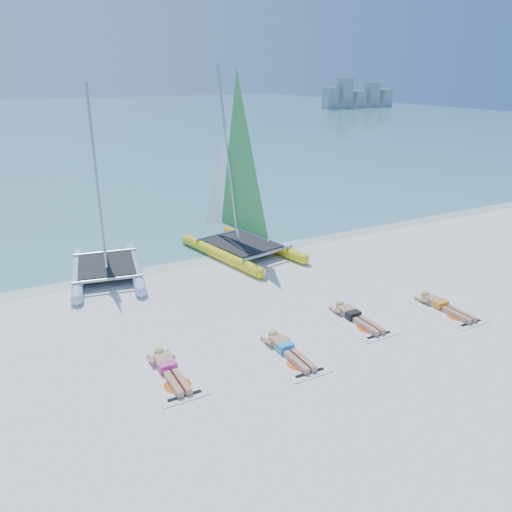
{
  "coord_description": "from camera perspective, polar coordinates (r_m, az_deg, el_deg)",
  "views": [
    {
      "loc": [
        -4.8,
        -9.47,
        5.98
      ],
      "look_at": [
        0.96,
        1.2,
        1.48
      ],
      "focal_mm": 35.0,
      "sensor_mm": 36.0,
      "label": 1
    }
  ],
  "objects": [
    {
      "name": "ground",
      "position": [
        12.19,
        -1.3,
        -9.04
      ],
      "size": [
        140.0,
        140.0,
        0.0
      ],
      "primitive_type": "plane",
      "color": "silver",
      "rests_on": "ground"
    },
    {
      "name": "distant_skyline",
      "position": [
        92.46,
        11.47,
        17.46
      ],
      "size": [
        14.0,
        2.0,
        5.0
      ],
      "color": "#8D959C",
      "rests_on": "ground"
    },
    {
      "name": "wet_sand_strip",
      "position": [
        16.82,
        -9.88,
        -0.78
      ],
      "size": [
        140.0,
        1.4,
        0.01
      ],
      "primitive_type": "cube",
      "color": "beige",
      "rests_on": "ground"
    },
    {
      "name": "towel_a",
      "position": [
        10.82,
        -9.6,
        -13.47
      ],
      "size": [
        1.0,
        1.85,
        0.02
      ],
      "primitive_type": "cube",
      "color": "white",
      "rests_on": "ground"
    },
    {
      "name": "sunbather_c",
      "position": [
        13.09,
        11.16,
        -6.69
      ],
      "size": [
        0.37,
        1.73,
        0.26
      ],
      "color": "tan",
      "rests_on": "towel_c"
    },
    {
      "name": "sunbather_d",
      "position": [
        14.29,
        20.51,
        -5.26
      ],
      "size": [
        0.37,
        1.73,
        0.26
      ],
      "color": "tan",
      "rests_on": "towel_d"
    },
    {
      "name": "catamaran_yellow",
      "position": [
        17.2,
        -2.58,
        7.03
      ],
      "size": [
        3.12,
        5.18,
        6.43
      ],
      "rotation": [
        0.0,
        0.0,
        0.19
      ],
      "color": "yellow",
      "rests_on": "ground"
    },
    {
      "name": "sea",
      "position": [
        72.88,
        -25.25,
        13.79
      ],
      "size": [
        140.0,
        115.0,
        0.01
      ],
      "primitive_type": "cube",
      "color": "#69A6AF",
      "rests_on": "ground"
    },
    {
      "name": "catamaran_blue",
      "position": [
        15.77,
        -17.26,
        3.88
      ],
      "size": [
        2.81,
        4.62,
        5.89
      ],
      "rotation": [
        0.0,
        0.0,
        -0.18
      ],
      "color": "#A2BED5",
      "rests_on": "ground"
    },
    {
      "name": "towel_c",
      "position": [
        13.01,
        11.66,
        -7.45
      ],
      "size": [
        1.0,
        1.85,
        0.02
      ],
      "primitive_type": "cube",
      "color": "white",
      "rests_on": "ground"
    },
    {
      "name": "sunbather_b",
      "position": [
        11.46,
        3.49,
        -10.47
      ],
      "size": [
        0.37,
        1.73,
        0.26
      ],
      "color": "tan",
      "rests_on": "towel_b"
    },
    {
      "name": "sunbather_a",
      "position": [
        10.92,
        -9.97,
        -12.49
      ],
      "size": [
        0.37,
        1.73,
        0.26
      ],
      "color": "tan",
      "rests_on": "towel_a"
    },
    {
      "name": "towel_b",
      "position": [
        11.38,
        4.0,
        -11.38
      ],
      "size": [
        1.0,
        1.85,
        0.02
      ],
      "primitive_type": "cube",
      "color": "white",
      "rests_on": "ground"
    },
    {
      "name": "towel_d",
      "position": [
        14.23,
        21.03,
        -5.93
      ],
      "size": [
        1.0,
        1.85,
        0.02
      ],
      "primitive_type": "cube",
      "color": "white",
      "rests_on": "ground"
    }
  ]
}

